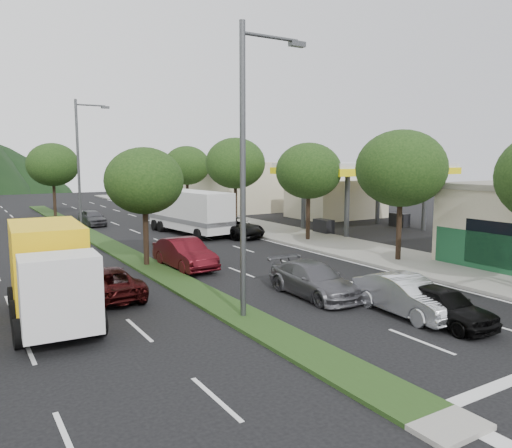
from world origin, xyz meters
TOP-DOWN VIEW (x-y plane):
  - ground at (0.00, 0.00)m, footprint 160.00×160.00m
  - sidewalk_right at (12.50, 25.00)m, footprint 5.00×90.00m
  - median at (0.00, 28.00)m, footprint 1.60×56.00m
  - gas_canopy at (19.00, 22.00)m, footprint 12.20×8.20m
  - bldg_right_far at (19.50, 44.00)m, footprint 10.00×16.00m
  - tree_r_b at (12.00, 12.00)m, footprint 4.80×4.80m
  - tree_r_c at (12.00, 20.00)m, footprint 4.40×4.40m
  - tree_r_d at (12.00, 30.00)m, footprint 5.00×5.00m
  - tree_r_e at (12.00, 40.00)m, footprint 4.60×4.60m
  - tree_med_near at (0.00, 18.00)m, footprint 4.00×4.00m
  - tree_med_far at (0.00, 44.00)m, footprint 4.80×4.80m
  - streetlight_near at (0.21, 8.00)m, footprint 2.60×0.25m
  - streetlight_mid at (0.21, 33.00)m, footprint 2.60×0.25m
  - sedan_silver at (5.17, 5.33)m, footprint 1.72×4.35m
  - suv_maroon at (-3.40, 13.11)m, footprint 2.24×4.62m
  - car_queue_a at (5.46, 4.00)m, footprint 1.76×3.89m
  - car_queue_b at (3.88, 9.00)m, footprint 1.96×4.67m
  - car_queue_c at (1.50, 16.53)m, footprint 1.81×4.70m
  - car_queue_d at (8.71, 24.25)m, footprint 2.96×5.28m
  - car_queue_e at (1.54, 35.90)m, footprint 1.77×3.98m
  - car_queue_f at (7.25, 30.90)m, footprint 2.10×4.48m
  - box_truck at (-5.70, 11.44)m, footprint 2.93×6.75m
  - motorhome at (6.56, 27.26)m, footprint 3.49×8.62m

SIDE VIEW (x-z plane):
  - ground at x=0.00m, z-range 0.00..0.00m
  - median at x=0.00m, z-range 0.00..0.12m
  - sidewalk_right at x=12.50m, z-range 0.00..0.15m
  - car_queue_f at x=7.25m, z-range 0.00..1.26m
  - suv_maroon at x=-3.40m, z-range 0.00..1.27m
  - car_queue_a at x=5.46m, z-range 0.00..1.30m
  - car_queue_e at x=1.54m, z-range 0.00..1.33m
  - car_queue_b at x=3.88m, z-range 0.00..1.35m
  - car_queue_d at x=8.71m, z-range 0.00..1.39m
  - sedan_silver at x=5.17m, z-range 0.00..1.41m
  - car_queue_c at x=1.50m, z-range 0.00..1.53m
  - box_truck at x=-5.70m, z-range -0.09..3.17m
  - motorhome at x=6.56m, z-range 0.11..3.32m
  - bldg_right_far at x=19.50m, z-range 0.00..5.20m
  - tree_med_near at x=0.00m, z-range 1.42..7.44m
  - gas_canopy at x=19.00m, z-range 2.02..7.27m
  - tree_r_c at x=12.00m, z-range 1.51..7.99m
  - tree_r_e at x=12.00m, z-range 1.54..8.25m
  - tree_med_far at x=0.00m, z-range 1.54..8.47m
  - tree_r_b at x=12.00m, z-range 1.57..8.50m
  - tree_r_d at x=12.00m, z-range 1.60..8.76m
  - streetlight_near at x=0.21m, z-range 0.58..10.58m
  - streetlight_mid at x=0.21m, z-range 0.58..10.58m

